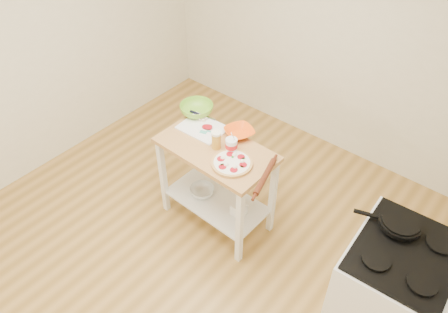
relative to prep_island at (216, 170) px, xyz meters
name	(u,v)px	position (x,y,z in m)	size (l,w,h in m)	color
room_shell	(168,137)	(0.01, -0.53, 0.71)	(4.04, 4.54, 2.74)	#B28642
prep_island	(216,170)	(0.00, 0.00, 0.00)	(1.02, 0.57, 0.90)	#B7864B
gas_stove	(391,292)	(1.67, -0.04, -0.17)	(0.71, 0.82, 1.11)	white
skillet	(399,223)	(1.53, 0.13, 0.34)	(0.45, 0.29, 0.03)	black
pizza	(232,163)	(0.23, -0.08, 0.28)	(0.33, 0.33, 0.05)	tan
cutting_board	(203,127)	(-0.26, 0.13, 0.27)	(0.41, 0.31, 0.04)	white
spatula	(208,132)	(-0.18, 0.10, 0.28)	(0.14, 0.10, 0.01)	#44B39D
knife	(199,114)	(-0.41, 0.25, 0.28)	(0.27, 0.07, 0.01)	silver
orange_bowl	(239,132)	(0.05, 0.26, 0.29)	(0.25, 0.25, 0.06)	#FF5E11
green_bowl	(197,109)	(-0.45, 0.26, 0.31)	(0.31, 0.31, 0.10)	#71B02D
beer_pint	(216,140)	(0.00, 0.00, 0.34)	(0.08, 0.08, 0.16)	#BF8D2B
yogurt_tub	(231,145)	(0.12, 0.05, 0.32)	(0.10, 0.10, 0.22)	white
rolling_pin	(265,177)	(0.54, -0.04, 0.28)	(0.05, 0.05, 0.41)	#552413
shelf_glass_bowl	(202,191)	(-0.16, -0.03, -0.34)	(0.23, 0.23, 0.07)	silver
shelf_bin	(239,209)	(0.26, 0.00, -0.32)	(0.12, 0.12, 0.12)	white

